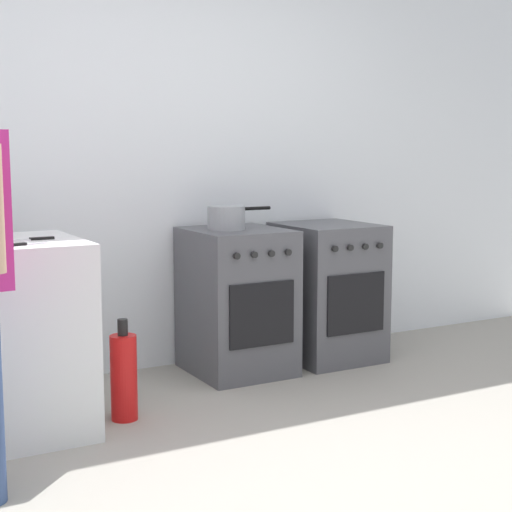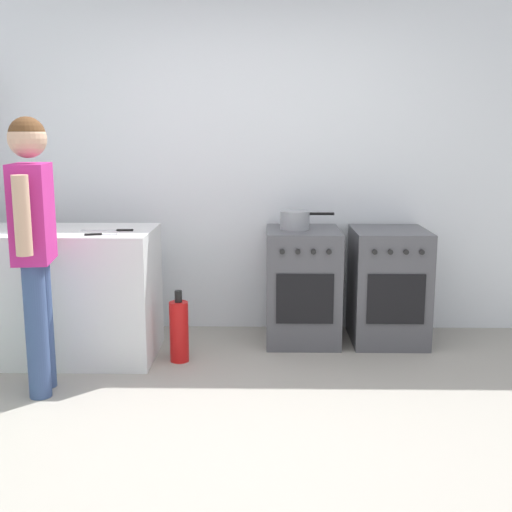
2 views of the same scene
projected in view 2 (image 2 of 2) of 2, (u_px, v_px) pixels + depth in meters
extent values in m
plane|color=gray|center=(251.00, 435.00, 3.35)|extent=(8.00, 8.00, 0.00)
cube|color=silver|center=(257.00, 165.00, 5.02)|extent=(6.00, 0.10, 2.60)
cube|color=silver|center=(61.00, 294.00, 4.46)|extent=(1.30, 0.70, 0.90)
cube|color=#4C4C51|center=(303.00, 285.00, 4.81)|extent=(0.54, 0.60, 0.85)
cube|color=black|center=(305.00, 299.00, 4.52)|extent=(0.41, 0.01, 0.36)
cylinder|color=black|center=(287.00, 232.00, 4.62)|extent=(0.17, 0.17, 0.01)
cylinder|color=black|center=(321.00, 232.00, 4.61)|extent=(0.17, 0.17, 0.01)
cylinder|color=black|center=(286.00, 228.00, 4.85)|extent=(0.17, 0.17, 0.01)
cylinder|color=black|center=(318.00, 228.00, 4.85)|extent=(0.17, 0.17, 0.01)
cylinder|color=black|center=(282.00, 252.00, 4.45)|extent=(0.04, 0.02, 0.04)
cylinder|color=black|center=(298.00, 252.00, 4.44)|extent=(0.04, 0.02, 0.04)
cylinder|color=black|center=(313.00, 252.00, 4.44)|extent=(0.04, 0.02, 0.04)
cylinder|color=black|center=(329.00, 252.00, 4.44)|extent=(0.04, 0.02, 0.04)
cube|color=#4C4C51|center=(388.00, 286.00, 4.80)|extent=(0.54, 0.60, 0.85)
cube|color=black|center=(396.00, 299.00, 4.51)|extent=(0.41, 0.01, 0.36)
cylinder|color=black|center=(376.00, 233.00, 4.61)|extent=(0.17, 0.17, 0.01)
cylinder|color=black|center=(410.00, 233.00, 4.60)|extent=(0.17, 0.17, 0.01)
cylinder|color=black|center=(371.00, 228.00, 4.84)|extent=(0.17, 0.17, 0.01)
cylinder|color=black|center=(403.00, 228.00, 4.84)|extent=(0.17, 0.17, 0.01)
cylinder|color=black|center=(375.00, 252.00, 4.44)|extent=(0.04, 0.02, 0.04)
cylinder|color=black|center=(390.00, 252.00, 4.43)|extent=(0.04, 0.02, 0.04)
cylinder|color=black|center=(406.00, 252.00, 4.43)|extent=(0.04, 0.02, 0.04)
cylinder|color=black|center=(422.00, 252.00, 4.43)|extent=(0.04, 0.02, 0.04)
cylinder|color=gray|center=(295.00, 220.00, 4.73)|extent=(0.22, 0.22, 0.14)
cylinder|color=black|center=(322.00, 214.00, 4.71)|extent=(0.18, 0.02, 0.02)
cube|color=silver|center=(6.00, 233.00, 4.20)|extent=(0.22, 0.08, 0.01)
cube|color=black|center=(33.00, 232.00, 4.23)|extent=(0.11, 0.05, 0.01)
cube|color=silver|center=(99.00, 231.00, 4.32)|extent=(0.24, 0.05, 0.01)
cube|color=black|center=(125.00, 230.00, 4.32)|extent=(0.11, 0.03, 0.01)
cube|color=silver|center=(110.00, 234.00, 4.16)|extent=(0.10, 0.05, 0.01)
cube|color=black|center=(93.00, 234.00, 4.14)|extent=(0.11, 0.05, 0.01)
cylinder|color=#384C7A|center=(37.00, 332.00, 3.76)|extent=(0.13, 0.13, 0.81)
cylinder|color=#384C7A|center=(42.00, 324.00, 3.92)|extent=(0.13, 0.13, 0.81)
cube|color=#B7267A|center=(32.00, 213.00, 3.71)|extent=(0.24, 0.36, 0.57)
cylinder|color=tan|center=(22.00, 216.00, 3.47)|extent=(0.09, 0.09, 0.44)
cylinder|color=tan|center=(41.00, 206.00, 3.94)|extent=(0.09, 0.09, 0.44)
sphere|color=tan|center=(27.00, 139.00, 3.63)|extent=(0.22, 0.22, 0.22)
sphere|color=brown|center=(27.00, 135.00, 3.62)|extent=(0.21, 0.21, 0.21)
cylinder|color=red|center=(179.00, 332.00, 4.40)|extent=(0.13, 0.13, 0.42)
cylinder|color=black|center=(178.00, 296.00, 4.35)|extent=(0.05, 0.05, 0.08)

